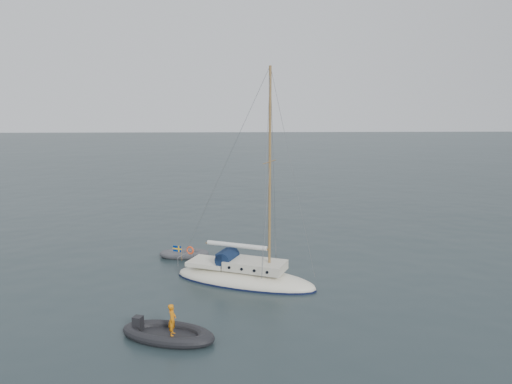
{
  "coord_description": "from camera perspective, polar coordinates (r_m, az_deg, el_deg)",
  "views": [
    {
      "loc": [
        -2.71,
        -27.52,
        9.44
      ],
      "look_at": [
        -1.57,
        0.0,
        4.63
      ],
      "focal_mm": 35.0,
      "sensor_mm": 36.0,
      "label": 1
    }
  ],
  "objects": [
    {
      "name": "dinghy",
      "position": [
        31.97,
        -8.19,
        -7.02
      ],
      "size": [
        3.1,
        1.4,
        0.44
      ],
      "rotation": [
        0.0,
        0.0,
        -0.0
      ],
      "color": "#454549",
      "rests_on": "ground"
    },
    {
      "name": "ground",
      "position": [
        29.22,
        3.11,
        -8.97
      ],
      "size": [
        300.0,
        300.0,
        0.0
      ],
      "primitive_type": "plane",
      "color": "black",
      "rests_on": "ground"
    },
    {
      "name": "sailboat",
      "position": [
        27.05,
        -1.31,
        -8.51
      ],
      "size": [
        8.35,
        2.51,
        11.89
      ],
      "rotation": [
        0.0,
        0.0,
        -0.4
      ],
      "color": "beige",
      "rests_on": "ground"
    },
    {
      "name": "rib",
      "position": [
        21.5,
        -10.08,
        -15.59
      ],
      "size": [
        4.06,
        1.85,
        1.54
      ],
      "rotation": [
        0.0,
        0.0,
        -0.33
      ],
      "color": "black",
      "rests_on": "ground"
    }
  ]
}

